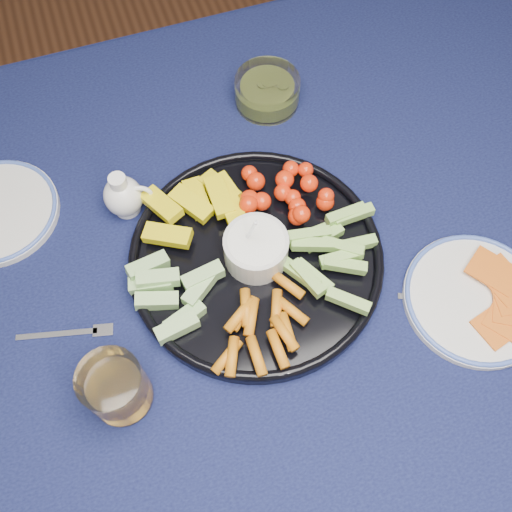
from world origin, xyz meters
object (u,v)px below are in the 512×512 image
object	(u,v)px
dining_table	(222,282)
pickle_bowl	(267,92)
cheese_plate	(476,298)
juice_tumbler	(117,389)
crudite_platter	(255,256)
creamer_pitcher	(124,196)

from	to	relation	value
dining_table	pickle_bowl	xyz separation A→B (m)	(0.18, 0.28, 0.11)
dining_table	cheese_plate	distance (m)	0.41
cheese_plate	juice_tumbler	size ratio (longest dim) A/B	2.15
pickle_bowl	crudite_platter	bearing A→B (deg)	-112.91
creamer_pitcher	juice_tumbler	size ratio (longest dim) A/B	0.86
dining_table	juice_tumbler	distance (m)	0.29
crudite_platter	pickle_bowl	xyz separation A→B (m)	(0.13, 0.31, 0.00)
dining_table	creamer_pitcher	xyz separation A→B (m)	(-0.11, 0.14, 0.13)
creamer_pitcher	pickle_bowl	world-z (taller)	creamer_pitcher
crudite_platter	pickle_bowl	world-z (taller)	crudite_platter
creamer_pitcher	pickle_bowl	size ratio (longest dim) A/B	0.75
crudite_platter	cheese_plate	bearing A→B (deg)	-30.02
dining_table	creamer_pitcher	size ratio (longest dim) A/B	19.05
creamer_pitcher	pickle_bowl	xyz separation A→B (m)	(0.30, 0.14, -0.01)
cheese_plate	creamer_pitcher	bearing A→B (deg)	143.98
dining_table	crudite_platter	bearing A→B (deg)	-26.42
creamer_pitcher	dining_table	bearing A→B (deg)	-50.49
crudite_platter	cheese_plate	size ratio (longest dim) A/B	1.81
dining_table	pickle_bowl	distance (m)	0.35
dining_table	cheese_plate	xyz separation A→B (m)	(0.35, -0.20, 0.10)
cheese_plate	pickle_bowl	bearing A→B (deg)	109.14
pickle_bowl	cheese_plate	distance (m)	0.51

